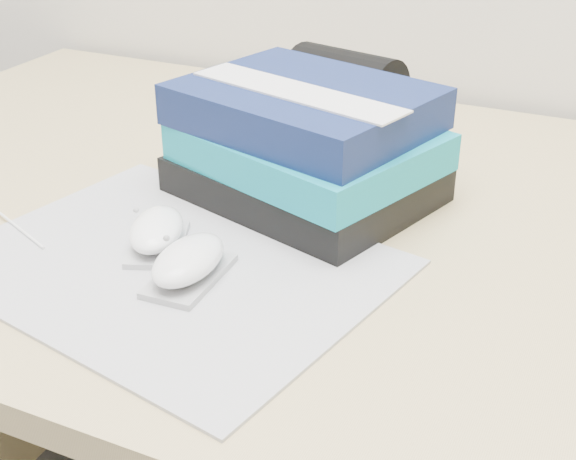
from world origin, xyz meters
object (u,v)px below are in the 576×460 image
at_px(desk, 432,375).
at_px(pouch, 344,103).
at_px(mouse_rear, 157,232).
at_px(book_stack, 306,144).
at_px(mouse_front, 189,263).

distance_m(desk, pouch, 0.36).
relative_size(mouse_rear, pouch, 0.68).
xyz_separation_m(book_stack, pouch, (-0.02, 0.15, -0.00)).
relative_size(mouse_front, pouch, 0.65).
height_order(mouse_rear, pouch, pouch).
bearing_deg(book_stack, desk, 17.17).
bearing_deg(desk, mouse_rear, -136.96).
bearing_deg(mouse_rear, mouse_front, -33.26).
xyz_separation_m(mouse_rear, mouse_front, (0.06, -0.04, 0.00)).
height_order(desk, pouch, pouch).
relative_size(desk, pouch, 10.54).
xyz_separation_m(mouse_front, book_stack, (0.02, 0.21, 0.04)).
height_order(desk, mouse_rear, mouse_rear).
bearing_deg(desk, book_stack, -162.83).
relative_size(desk, mouse_front, 16.28).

